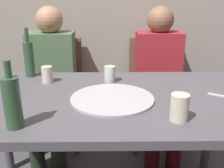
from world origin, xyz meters
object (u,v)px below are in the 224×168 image
(wine_bottle, at_px, (12,102))
(guest_in_beanie, at_px, (159,75))
(chair_right, at_px, (155,84))
(beer_bottle, at_px, (29,58))
(tumbler_near, at_px, (110,74))
(chair_left, at_px, (56,85))
(tumbler_far, at_px, (47,74))
(guest_in_sweater, at_px, (51,76))
(wine_glass, at_px, (179,108))
(pizza_tray, at_px, (112,99))
(dining_table, at_px, (107,110))

(wine_bottle, xyz_separation_m, guest_in_beanie, (0.79, 1.02, -0.22))
(guest_in_beanie, bearing_deg, chair_right, -90.00)
(beer_bottle, height_order, tumbler_near, beer_bottle)
(tumbler_near, relative_size, chair_left, 0.11)
(beer_bottle, distance_m, tumbler_near, 0.54)
(tumbler_far, height_order, chair_right, chair_right)
(tumbler_far, bearing_deg, guest_in_sweater, 100.25)
(tumbler_near, distance_m, wine_glass, 0.60)
(tumbler_near, height_order, tumbler_far, tumbler_far)
(pizza_tray, height_order, beer_bottle, beer_bottle)
(guest_in_sweater, bearing_deg, beer_bottle, 80.37)
(dining_table, xyz_separation_m, wine_bottle, (-0.37, -0.33, 0.19))
(pizza_tray, distance_m, wine_glass, 0.37)
(pizza_tray, distance_m, beer_bottle, 0.68)
(chair_left, bearing_deg, guest_in_beanie, 169.99)
(dining_table, bearing_deg, pizza_tray, -56.86)
(pizza_tray, distance_m, tumbler_far, 0.48)
(chair_left, bearing_deg, guest_in_sweater, 90.00)
(tumbler_far, relative_size, guest_in_beanie, 0.09)
(tumbler_near, bearing_deg, wine_glass, -60.53)
(chair_right, xyz_separation_m, guest_in_sweater, (-0.86, -0.15, 0.13))
(tumbler_near, relative_size, chair_right, 0.11)
(dining_table, xyz_separation_m, guest_in_beanie, (0.41, 0.70, -0.03))
(dining_table, bearing_deg, guest_in_sweater, 122.66)
(pizza_tray, bearing_deg, tumbler_near, 92.20)
(wine_glass, height_order, guest_in_beanie, guest_in_beanie)
(pizza_tray, height_order, chair_left, chair_left)
(beer_bottle, xyz_separation_m, tumbler_near, (0.52, -0.12, -0.07))
(dining_table, xyz_separation_m, wine_glass, (0.31, -0.28, 0.14))
(tumbler_near, xyz_separation_m, guest_in_beanie, (0.40, 0.45, -0.15))
(pizza_tray, relative_size, guest_in_sweater, 0.37)
(chair_left, bearing_deg, pizza_tray, 118.04)
(beer_bottle, height_order, chair_right, beer_bottle)
(chair_left, bearing_deg, wine_bottle, 93.54)
(tumbler_near, xyz_separation_m, chair_left, (-0.46, 0.60, -0.28))
(tumbler_near, relative_size, guest_in_beanie, 0.08)
(tumbler_near, distance_m, chair_left, 0.81)
(dining_table, bearing_deg, wine_glass, -41.64)
(guest_in_sweater, bearing_deg, guest_in_beanie, -180.00)
(wine_glass, bearing_deg, dining_table, 138.36)
(beer_bottle, distance_m, chair_left, 0.60)
(wine_bottle, relative_size, wine_glass, 2.37)
(wine_bottle, distance_m, guest_in_beanie, 1.31)
(wine_bottle, distance_m, wine_glass, 0.69)
(dining_table, distance_m, guest_in_sweater, 0.83)
(pizza_tray, xyz_separation_m, wine_bottle, (-0.40, -0.29, 0.11))
(dining_table, distance_m, tumbler_far, 0.45)
(chair_left, bearing_deg, chair_right, -180.00)
(tumbler_near, bearing_deg, chair_left, 127.48)
(beer_bottle, distance_m, guest_in_sweater, 0.40)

